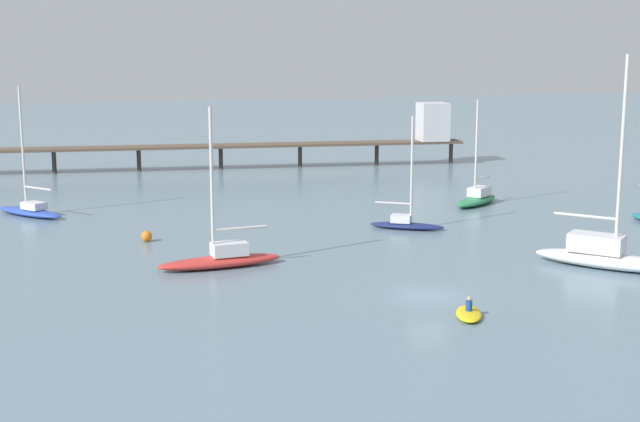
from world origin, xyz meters
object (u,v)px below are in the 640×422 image
dinghy_yellow (469,313)px  mooring_buoy_near (147,236)px  pier (322,135)px  sailboat_white (605,254)px  sailboat_green (477,197)px  sailboat_navy (406,222)px  sailboat_red (221,257)px  sailboat_blue (30,208)px

dinghy_yellow → mooring_buoy_near: size_ratio=4.03×
pier → sailboat_white: 53.64m
sailboat_white → dinghy_yellow: bearing=-153.8°
sailboat_white → sailboat_green: (3.56, 23.86, -0.24)m
sailboat_white → sailboat_navy: (-7.30, 15.73, -0.32)m
sailboat_white → sailboat_red: bearing=161.1°
sailboat_red → sailboat_green: 31.74m
sailboat_green → mooring_buoy_near: 31.93m
mooring_buoy_near → sailboat_navy: bearing=-5.4°
sailboat_blue → sailboat_red: size_ratio=1.05×
sailboat_white → sailboat_blue: 47.70m
pier → dinghy_yellow: (-12.12, -60.29, -3.74)m
sailboat_red → mooring_buoy_near: sailboat_red is taller
sailboat_red → mooring_buoy_near: bearing=111.4°
sailboat_blue → dinghy_yellow: sailboat_blue is taller
sailboat_blue → dinghy_yellow: (22.30, -38.04, -0.46)m
sailboat_blue → sailboat_red: sailboat_blue is taller
mooring_buoy_near → sailboat_green: bearing=11.2°
sailboat_navy → pier: bearing=81.4°
sailboat_red → sailboat_green: (27.63, 15.61, -0.02)m
sailboat_green → sailboat_navy: 13.56m
dinghy_yellow → sailboat_red: bearing=124.7°
sailboat_navy → sailboat_red: bearing=-155.9°
dinghy_yellow → sailboat_white: bearing=26.2°
pier → sailboat_navy: sailboat_navy is taller
dinghy_yellow → sailboat_green: bearing=60.6°
sailboat_red → dinghy_yellow: size_ratio=3.19×
sailboat_white → sailboat_navy: size_ratio=1.53×
sailboat_blue → dinghy_yellow: size_ratio=3.34×
pier → sailboat_green: sailboat_green is taller
sailboat_navy → mooring_buoy_near: sailboat_navy is taller
sailboat_white → mooring_buoy_near: bearing=147.5°
sailboat_green → dinghy_yellow: bearing=-119.4°
pier → sailboat_red: (-22.49, -45.29, -3.24)m
sailboat_green → dinghy_yellow: (-17.26, -30.61, -0.48)m
sailboat_blue → mooring_buoy_near: 15.91m
sailboat_green → dinghy_yellow: size_ratio=2.92×
sailboat_red → mooring_buoy_near: (-3.69, 9.43, -0.29)m
sailboat_navy → mooring_buoy_near: bearing=174.6°
sailboat_white → sailboat_red: (-24.07, 8.24, -0.21)m
sailboat_green → sailboat_white: bearing=-98.5°
sailboat_red → mooring_buoy_near: 10.13m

